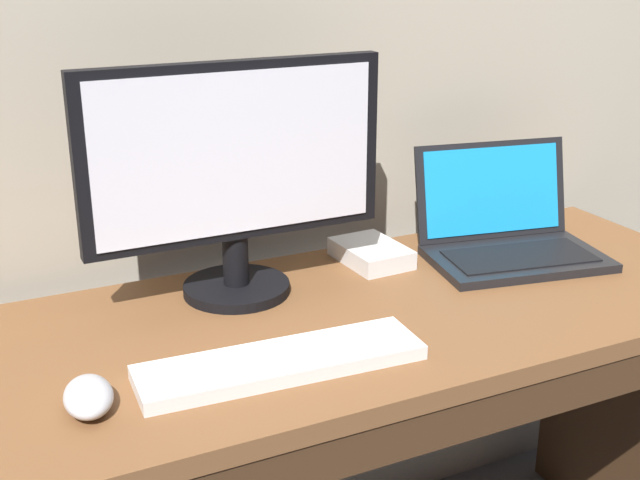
{
  "coord_description": "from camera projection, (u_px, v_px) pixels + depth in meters",
  "views": [
    {
      "loc": [
        -0.62,
        -1.15,
        1.33
      ],
      "look_at": [
        -0.06,
        0.0,
        0.86
      ],
      "focal_mm": 46.55,
      "sensor_mm": 36.0,
      "label": 1
    }
  ],
  "objects": [
    {
      "name": "external_drive_box",
      "position": [
        371.0,
        253.0,
        1.65
      ],
      "size": [
        0.12,
        0.16,
        0.04
      ],
      "primitive_type": "cube",
      "rotation": [
        0.0,
        0.0,
        0.05
      ],
      "color": "silver",
      "rests_on": "desk"
    },
    {
      "name": "computer_mouse",
      "position": [
        88.0,
        397.0,
        1.13
      ],
      "size": [
        0.08,
        0.12,
        0.04
      ],
      "primitive_type": "ellipsoid",
      "rotation": [
        0.0,
        0.0,
        -0.13
      ],
      "color": "#B7B7BC",
      "rests_on": "desk"
    },
    {
      "name": "desk",
      "position": [
        352.0,
        424.0,
        1.5
      ],
      "size": [
        1.52,
        0.59,
        0.72
      ],
      "color": "brown",
      "rests_on": "ground"
    },
    {
      "name": "wired_keyboard",
      "position": [
        281.0,
        362.0,
        1.24
      ],
      "size": [
        0.44,
        0.14,
        0.02
      ],
      "color": "white",
      "rests_on": "desk"
    },
    {
      "name": "laptop_black",
      "position": [
        509.0,
        237.0,
        1.67
      ],
      "size": [
        0.38,
        0.31,
        0.21
      ],
      "color": "black",
      "rests_on": "desk"
    },
    {
      "name": "external_monitor",
      "position": [
        235.0,
        173.0,
        1.42
      ],
      "size": [
        0.54,
        0.19,
        0.42
      ],
      "color": "black",
      "rests_on": "desk"
    }
  ]
}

